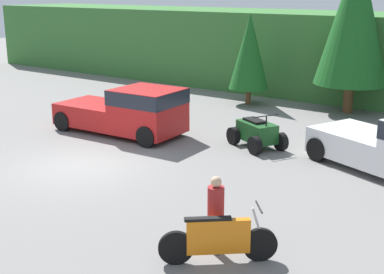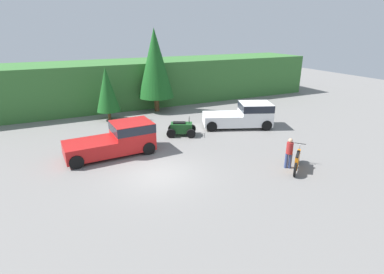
{
  "view_description": "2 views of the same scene",
  "coord_description": "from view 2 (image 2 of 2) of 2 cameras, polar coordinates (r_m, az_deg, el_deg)",
  "views": [
    {
      "loc": [
        12.18,
        -10.84,
        5.41
      ],
      "look_at": [
        2.84,
        1.99,
        0.95
      ],
      "focal_mm": 50.0,
      "sensor_mm": 36.0,
      "label": 1
    },
    {
      "loc": [
        -4.38,
        -13.31,
        7.09
      ],
      "look_at": [
        2.84,
        1.99,
        0.95
      ],
      "focal_mm": 28.0,
      "sensor_mm": 36.0,
      "label": 2
    }
  ],
  "objects": [
    {
      "name": "ground_plane",
      "position": [
        15.71,
        -6.32,
        -7.02
      ],
      "size": [
        80.0,
        80.0,
        0.0
      ],
      "primitive_type": "plane",
      "color": "slate"
    },
    {
      "name": "hillside_backdrop",
      "position": [
        30.06,
        -16.75,
        9.52
      ],
      "size": [
        44.0,
        6.0,
        4.16
      ],
      "color": "#387033",
      "rests_on": "ground_plane"
    },
    {
      "name": "tree_left",
      "position": [
        25.07,
        -15.9,
        8.67
      ],
      "size": [
        1.88,
        1.88,
        4.27
      ],
      "color": "brown",
      "rests_on": "ground_plane"
    },
    {
      "name": "tree_mid_left",
      "position": [
        26.95,
        -7.05,
        13.71
      ],
      "size": [
        3.17,
        3.17,
        7.2
      ],
      "color": "brown",
      "rests_on": "ground_plane"
    },
    {
      "name": "pickup_truck_red",
      "position": [
        18.28,
        -13.76,
        -0.24
      ],
      "size": [
        5.21,
        2.44,
        1.85
      ],
      "rotation": [
        0.0,
        0.0,
        0.06
      ],
      "color": "red",
      "rests_on": "ground_plane"
    },
    {
      "name": "pickup_truck_second",
      "position": [
        23.06,
        9.93,
        4.24
      ],
      "size": [
        5.48,
        3.79,
        1.85
      ],
      "rotation": [
        0.0,
        0.0,
        -0.37
      ],
      "color": "white",
      "rests_on": "ground_plane"
    },
    {
      "name": "dirt_bike",
      "position": [
        16.86,
        19.4,
        -4.26
      ],
      "size": [
        1.91,
        1.67,
        1.21
      ],
      "rotation": [
        0.0,
        0.0,
        0.71
      ],
      "color": "black",
      "rests_on": "ground_plane"
    },
    {
      "name": "quad_atv",
      "position": [
        20.98,
        -2.03,
        1.62
      ],
      "size": [
        2.36,
        2.04,
        1.26
      ],
      "rotation": [
        0.0,
        0.0,
        -0.47
      ],
      "color": "black",
      "rests_on": "ground_plane"
    },
    {
      "name": "rider_person",
      "position": [
        16.72,
        18.04,
        -2.75
      ],
      "size": [
        0.49,
        0.49,
        1.69
      ],
      "rotation": [
        0.0,
        0.0,
        0.94
      ],
      "color": "navy",
      "rests_on": "ground_plane"
    }
  ]
}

